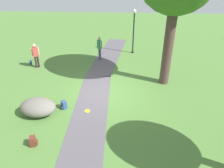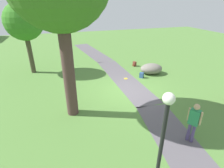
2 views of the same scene
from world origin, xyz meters
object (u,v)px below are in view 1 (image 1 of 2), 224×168
at_px(spare_backpack_on_lawn, 33,141).
at_px(frisbee_on_grass, 87,111).
at_px(lamp_post, 134,27).
at_px(woman_with_handbag, 36,54).
at_px(backpack_by_boulder, 64,105).
at_px(lawn_boulder, 38,107).
at_px(man_near_boulder, 100,47).
at_px(handbag_on_grass, 31,62).

relative_size(spare_backpack_on_lawn, frisbee_on_grass, 1.52).
bearing_deg(lamp_post, woman_with_handbag, -63.80).
xyz_separation_m(spare_backpack_on_lawn, frisbee_on_grass, (-2.32, 1.72, -0.18)).
bearing_deg(backpack_by_boulder, lamp_post, 156.04).
height_order(lawn_boulder, spare_backpack_on_lawn, lawn_boulder).
relative_size(lamp_post, man_near_boulder, 1.97).
relative_size(handbag_on_grass, spare_backpack_on_lawn, 0.86).
bearing_deg(spare_backpack_on_lawn, frisbee_on_grass, 143.34).
xyz_separation_m(lawn_boulder, handbag_on_grass, (-5.70, -2.73, -0.25)).
distance_m(backpack_by_boulder, frisbee_on_grass, 1.20).
xyz_separation_m(lawn_boulder, woman_with_handbag, (-5.22, -2.05, 0.59)).
relative_size(lamp_post, spare_backpack_on_lawn, 8.49).
distance_m(man_near_boulder, spare_backpack_on_lawn, 9.08).
xyz_separation_m(man_near_boulder, spare_backpack_on_lawn, (8.91, -1.58, -0.81)).
relative_size(lawn_boulder, woman_with_handbag, 1.08).
bearing_deg(frisbee_on_grass, woman_with_handbag, -138.56).
height_order(handbag_on_grass, backpack_by_boulder, backpack_by_boulder).
height_order(backpack_by_boulder, frisbee_on_grass, backpack_by_boulder).
bearing_deg(frisbee_on_grass, lamp_post, 163.82).
height_order(lamp_post, woman_with_handbag, lamp_post).
distance_m(lawn_boulder, woman_with_handbag, 5.64).
distance_m(woman_with_handbag, handbag_on_grass, 1.18).
relative_size(lamp_post, handbag_on_grass, 9.89).
bearing_deg(backpack_by_boulder, spare_backpack_on_lawn, -12.37).
height_order(woman_with_handbag, man_near_boulder, man_near_boulder).
bearing_deg(lamp_post, spare_backpack_on_lawn, -21.35).
xyz_separation_m(lamp_post, spare_backpack_on_lawn, (10.45, -4.08, -1.91)).
bearing_deg(backpack_by_boulder, man_near_boulder, 170.81).
bearing_deg(spare_backpack_on_lawn, lawn_boulder, -165.25).
bearing_deg(frisbee_on_grass, lawn_boulder, -80.95).
relative_size(man_near_boulder, frisbee_on_grass, 6.55).
bearing_deg(lamp_post, frisbee_on_grass, -16.18).
bearing_deg(handbag_on_grass, woman_with_handbag, 54.69).
relative_size(lamp_post, frisbee_on_grass, 12.91).
relative_size(woman_with_handbag, man_near_boulder, 0.98).
xyz_separation_m(woman_with_handbag, spare_backpack_on_lawn, (7.18, 2.57, -0.79)).
relative_size(lamp_post, woman_with_handbag, 2.01).
height_order(lamp_post, frisbee_on_grass, lamp_post).
bearing_deg(spare_backpack_on_lawn, handbag_on_grass, -157.02).
relative_size(woman_with_handbag, handbag_on_grass, 4.92).
distance_m(lamp_post, woman_with_handbag, 7.50).
xyz_separation_m(lamp_post, woman_with_handbag, (3.27, -6.65, -1.12)).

